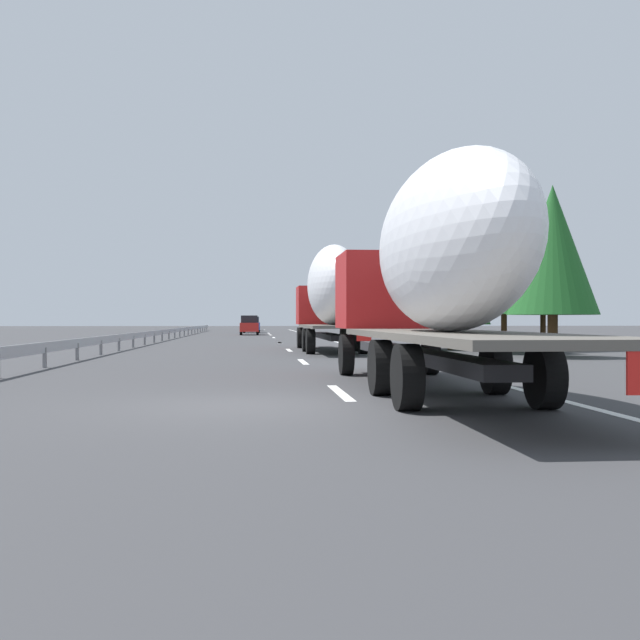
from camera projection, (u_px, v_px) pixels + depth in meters
The scene contains 23 objects.
ground_plane at pixel (251, 340), 52.10m from camera, with size 260.00×260.00×0.00m, color #38383A.
lane_stripe_0 at pixel (340, 393), 14.42m from camera, with size 3.20×0.20×0.01m, color white.
lane_stripe_1 at pixel (303, 362), 25.14m from camera, with size 3.20×0.20×0.01m, color white.
lane_stripe_2 at pixel (289, 350), 34.85m from camera, with size 3.20×0.20×0.01m, color white.
lane_stripe_3 at pixel (280, 343), 46.79m from camera, with size 3.20×0.20×0.01m, color white.
lane_stripe_4 at pixel (280, 342), 46.97m from camera, with size 3.20×0.20×0.01m, color white.
lane_stripe_5 at pixel (274, 338), 60.21m from camera, with size 3.20×0.20×0.01m, color white.
lane_stripe_6 at pixel (269, 334), 76.76m from camera, with size 3.20×0.20×0.01m, color white.
lane_stripe_7 at pixel (271, 335), 70.94m from camera, with size 3.20×0.20×0.01m, color white.
lane_stripe_8 at pixel (268, 333), 81.68m from camera, with size 3.20×0.20×0.01m, color white.
lane_stripe_9 at pixel (264, 330), 108.18m from camera, with size 3.20×0.20×0.01m, color white.
edge_line_right at pixel (323, 338), 57.57m from camera, with size 110.00×0.20×0.01m, color white.
truck_lead at pixel (331, 294), 33.49m from camera, with size 12.06×2.55×4.68m.
truck_trailing at pixel (434, 266), 14.39m from camera, with size 14.19×2.55×4.31m.
car_blue_sedan at pixel (251, 325), 83.06m from camera, with size 4.32×1.85×1.80m.
car_silver_hatch at pixel (252, 324), 98.91m from camera, with size 4.69×1.84×1.85m.
car_red_compact at pixel (249, 325), 71.26m from camera, with size 4.48×1.78×1.85m.
road_sign at pixel (346, 311), 53.08m from camera, with size 0.10×0.90×3.02m.
tree_0 at pixel (553, 250), 28.29m from camera, with size 3.43×3.43×6.55m.
tree_1 at pixel (504, 267), 31.90m from camera, with size 3.99×3.99×5.74m.
tree_2 at pixel (450, 273), 35.71m from camera, with size 3.84×3.84×6.14m.
tree_3 at pixel (543, 264), 34.36m from camera, with size 3.77×3.77×6.35m.
guardrail_median at pixel (169, 331), 54.55m from camera, with size 94.00×0.10×0.76m.
Camera 1 is at (-12.32, -0.11, 1.40)m, focal length 41.92 mm.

